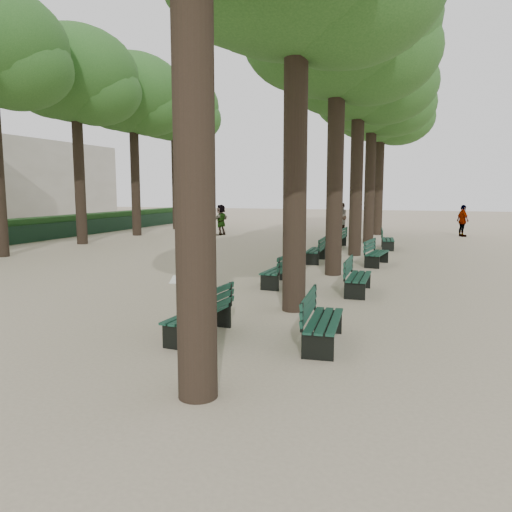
% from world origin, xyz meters
% --- Properties ---
extents(ground, '(120.00, 120.00, 0.00)m').
position_xyz_m(ground, '(0.00, 0.00, 0.00)').
color(ground, tan).
rests_on(ground, ground).
extents(tree_central_2, '(6.00, 6.00, 9.95)m').
position_xyz_m(tree_central_2, '(1.50, 8.00, 7.65)').
color(tree_central_2, '#33261C').
rests_on(tree_central_2, ground).
extents(tree_central_3, '(6.00, 6.00, 9.95)m').
position_xyz_m(tree_central_3, '(1.50, 13.00, 7.65)').
color(tree_central_3, '#33261C').
rests_on(tree_central_3, ground).
extents(tree_central_4, '(6.00, 6.00, 9.95)m').
position_xyz_m(tree_central_4, '(1.50, 18.00, 7.65)').
color(tree_central_4, '#33261C').
rests_on(tree_central_4, ground).
extents(tree_central_5, '(6.00, 6.00, 9.95)m').
position_xyz_m(tree_central_5, '(1.50, 23.00, 7.65)').
color(tree_central_5, '#33261C').
rests_on(tree_central_5, ground).
extents(tree_far_3, '(6.00, 6.00, 10.45)m').
position_xyz_m(tree_far_3, '(-12.00, 13.00, 8.14)').
color(tree_far_3, '#33261C').
rests_on(tree_far_3, ground).
extents(tree_far_4, '(6.00, 6.00, 10.45)m').
position_xyz_m(tree_far_4, '(-12.00, 18.00, 8.14)').
color(tree_far_4, '#33261C').
rests_on(tree_far_4, ground).
extents(tree_far_5, '(6.00, 6.00, 10.45)m').
position_xyz_m(tree_far_5, '(-12.00, 23.00, 8.14)').
color(tree_far_5, '#33261C').
rests_on(tree_far_5, ground).
extents(bench_left_0, '(0.71, 1.84, 0.92)m').
position_xyz_m(bench_left_0, '(0.37, 0.43, 0.27)').
color(bench_left_0, black).
rests_on(bench_left_0, ground).
extents(bench_left_1, '(0.67, 1.83, 0.92)m').
position_xyz_m(bench_left_1, '(0.37, 5.72, 0.27)').
color(bench_left_1, black).
rests_on(bench_left_1, ground).
extents(bench_left_2, '(0.65, 1.82, 0.92)m').
position_xyz_m(bench_left_2, '(0.37, 10.57, 0.27)').
color(bench_left_2, black).
rests_on(bench_left_2, ground).
extents(bench_left_3, '(0.61, 1.81, 0.92)m').
position_xyz_m(bench_left_3, '(0.37, 15.59, 0.27)').
color(bench_left_3, black).
rests_on(bench_left_3, ground).
extents(bench_right_0, '(0.71, 1.84, 0.92)m').
position_xyz_m(bench_right_0, '(2.63, 0.69, 0.27)').
color(bench_right_0, black).
rests_on(bench_right_0, ground).
extents(bench_right_1, '(0.62, 1.81, 0.92)m').
position_xyz_m(bench_right_1, '(2.63, 5.33, 0.27)').
color(bench_right_1, black).
rests_on(bench_right_1, ground).
extents(bench_right_2, '(0.78, 1.85, 0.92)m').
position_xyz_m(bench_right_2, '(2.63, 10.48, 0.27)').
color(bench_right_2, black).
rests_on(bench_right_2, ground).
extents(bench_right_3, '(0.75, 1.85, 0.92)m').
position_xyz_m(bench_right_3, '(2.63, 15.66, 0.27)').
color(bench_right_3, black).
rests_on(bench_right_3, ground).
extents(man_with_map, '(0.74, 0.81, 1.81)m').
position_xyz_m(man_with_map, '(0.23, 0.46, 0.91)').
color(man_with_map, black).
rests_on(man_with_map, ground).
extents(pedestrian_c, '(0.82, 1.12, 1.83)m').
position_xyz_m(pedestrian_c, '(6.25, 23.31, 0.92)').
color(pedestrian_c, '#262628').
rests_on(pedestrian_c, ground).
extents(pedestrian_e, '(0.64, 1.73, 1.83)m').
position_xyz_m(pedestrian_e, '(-7.32, 19.74, 0.91)').
color(pedestrian_e, '#262628').
rests_on(pedestrian_e, ground).
extents(pedestrian_a, '(0.63, 0.95, 1.82)m').
position_xyz_m(pedestrian_a, '(-1.17, 26.10, 0.91)').
color(pedestrian_a, '#262628').
rests_on(pedestrian_a, ground).
extents(fence, '(0.08, 42.00, 0.90)m').
position_xyz_m(fence, '(-15.00, 11.00, 0.45)').
color(fence, black).
rests_on(fence, ground).
extents(building_far, '(12.00, 16.00, 7.00)m').
position_xyz_m(building_far, '(-33.00, 30.00, 3.50)').
color(building_far, '#B7B2A3').
rests_on(building_far, ground).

